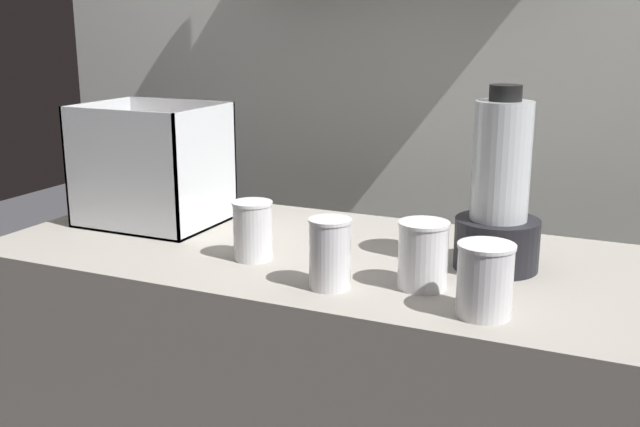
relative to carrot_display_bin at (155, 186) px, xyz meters
The scene contains 7 objects.
back_wall_unit 0.89m from the carrot_display_bin, 57.73° to the left, with size 2.60×0.24×2.50m.
carrot_display_bin is the anchor object (origin of this frame).
blender_pitcher 0.82m from the carrot_display_bin, ahead, with size 0.16×0.16×0.36m.
juice_cup_beet_far_left 0.39m from the carrot_display_bin, 24.13° to the right, with size 0.08×0.08×0.12m.
juice_cup_beet_left 0.62m from the carrot_display_bin, 23.84° to the right, with size 0.08×0.08×0.13m.
juice_cup_pomegranate_middle 0.75m from the carrot_display_bin, 14.05° to the right, with size 0.09×0.09×0.12m.
juice_cup_pomegranate_right 0.90m from the carrot_display_bin, 17.45° to the right, with size 0.10×0.10×0.12m.
Camera 1 is at (0.63, -1.40, 1.38)m, focal length 42.21 mm.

